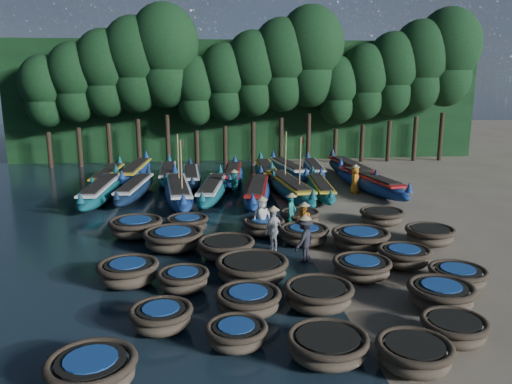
{
  "coord_description": "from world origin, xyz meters",
  "views": [
    {
      "loc": [
        -4.17,
        -20.49,
        6.85
      ],
      "look_at": [
        -1.47,
        3.77,
        1.3
      ],
      "focal_mm": 35.0,
      "sensor_mm": 36.0,
      "label": 1
    }
  ],
  "objects": [
    {
      "name": "ground",
      "position": [
        0.0,
        0.0,
        0.0
      ],
      "size": [
        120.0,
        120.0,
        0.0
      ],
      "primitive_type": "plane",
      "color": "#7A6E59",
      "rests_on": "ground"
    },
    {
      "name": "foliage_wall",
      "position": [
        0.0,
        23.5,
        5.0
      ],
      "size": [
        40.0,
        3.0,
        10.0
      ],
      "primitive_type": "cube",
      "color": "black",
      "rests_on": "ground"
    },
    {
      "name": "coracle_0",
      "position": [
        -6.73,
        -10.13,
        0.44
      ],
      "size": [
        2.53,
        2.53,
        0.77
      ],
      "rotation": [
        0.0,
        0.0,
        -0.42
      ],
      "color": "brown",
      "rests_on": "ground"
    },
    {
      "name": "coracle_1",
      "position": [
        -3.37,
        -8.71,
        0.37
      ],
      "size": [
        1.96,
        1.96,
        0.65
      ],
      "rotation": [
        0.0,
        0.0,
        -0.37
      ],
      "color": "brown",
      "rests_on": "ground"
    },
    {
      "name": "coracle_2",
      "position": [
        -1.17,
        -9.56,
        0.39
      ],
      "size": [
        2.08,
        2.08,
        0.68
      ],
      "rotation": [
        0.0,
        0.0,
        0.02
      ],
      "color": "brown",
      "rests_on": "ground"
    },
    {
      "name": "coracle_3",
      "position": [
        0.79,
        -10.19,
        0.41
      ],
      "size": [
        2.14,
        2.14,
        0.71
      ],
      "rotation": [
        0.0,
        0.0,
        0.28
      ],
      "color": "brown",
      "rests_on": "ground"
    },
    {
      "name": "coracle_4",
      "position": [
        2.36,
        -9.12,
        0.4
      ],
      "size": [
        1.89,
        1.89,
        0.7
      ],
      "rotation": [
        0.0,
        0.0,
        0.18
      ],
      "color": "brown",
      "rests_on": "ground"
    },
    {
      "name": "coracle_5",
      "position": [
        -5.38,
        -7.59,
        0.41
      ],
      "size": [
        1.79,
        1.79,
        0.7
      ],
      "rotation": [
        0.0,
        0.0,
        0.06
      ],
      "color": "brown",
      "rests_on": "ground"
    },
    {
      "name": "coracle_6",
      "position": [
        -2.89,
        -6.87,
        0.43
      ],
      "size": [
        2.02,
        2.02,
        0.74
      ],
      "rotation": [
        0.0,
        0.0,
        0.11
      ],
      "color": "brown",
      "rests_on": "ground"
    },
    {
      "name": "coracle_7",
      "position": [
        -0.73,
        -6.76,
        0.45
      ],
      "size": [
        2.59,
        2.59,
        0.78
      ],
      "rotation": [
        0.0,
        0.0,
        -0.4
      ],
      "color": "brown",
      "rests_on": "ground"
    },
    {
      "name": "coracle_8",
      "position": [
        2.92,
        -7.22,
        0.47
      ],
      "size": [
        2.36,
        2.36,
        0.81
      ],
      "rotation": [
        0.0,
        0.0,
        0.31
      ],
      "color": "brown",
      "rests_on": "ground"
    },
    {
      "name": "coracle_9",
      "position": [
        4.29,
        -5.65,
        0.38
      ],
      "size": [
        2.28,
        2.28,
        0.67
      ],
      "rotation": [
        0.0,
        0.0,
        0.31
      ],
      "color": "brown",
      "rests_on": "ground"
    },
    {
      "name": "coracle_10",
      "position": [
        -6.72,
        -4.31,
        0.48
      ],
      "size": [
        2.17,
        2.17,
        0.82
      ],
      "rotation": [
        0.0,
        0.0,
        0.15
      ],
      "color": "brown",
      "rests_on": "ground"
    },
    {
      "name": "coracle_11",
      "position": [
        -4.85,
        -4.99,
        0.41
      ],
      "size": [
        1.92,
        1.92,
        0.7
      ],
      "rotation": [
        0.0,
        0.0,
        -0.24
      ],
      "color": "brown",
      "rests_on": "ground"
    },
    {
      "name": "coracle_12",
      "position": [
        -2.53,
        -4.51,
        0.48
      ],
      "size": [
        2.59,
        2.59,
        0.85
      ],
      "rotation": [
        0.0,
        0.0,
        0.12
      ],
      "color": "brown",
      "rests_on": "ground"
    },
    {
      "name": "coracle_13",
      "position": [
        1.32,
        -4.59,
        0.4
      ],
      "size": [
        2.14,
        2.14,
        0.69
      ],
      "rotation": [
        0.0,
        0.0,
        0.12
      ],
      "color": "brown",
      "rests_on": "ground"
    },
    {
      "name": "coracle_14",
      "position": [
        3.25,
        -3.68,
        0.42
      ],
      "size": [
        1.98,
        1.98,
        0.72
      ],
      "rotation": [
        0.0,
        0.0,
        -0.09
      ],
      "color": "brown",
      "rests_on": "ground"
    },
    {
      "name": "coracle_15",
      "position": [
        -5.38,
        -0.85,
        0.48
      ],
      "size": [
        2.47,
        2.47,
        0.83
      ],
      "rotation": [
        0.0,
        0.0,
        0.06
      ],
      "color": "brown",
      "rests_on": "ground"
    },
    {
      "name": "coracle_16",
      "position": [
        -3.3,
        -2.16,
        0.46
      ],
      "size": [
        2.35,
        2.35,
        0.8
      ],
      "rotation": [
        0.0,
        0.0,
        -0.15
      ],
      "color": "brown",
      "rests_on": "ground"
    },
    {
      "name": "coracle_17",
      "position": [
        0.08,
        -0.7,
        0.43
      ],
      "size": [
        2.55,
        2.55,
        0.75
      ],
      "rotation": [
        0.0,
        0.0,
        -0.4
      ],
      "color": "brown",
      "rests_on": "ground"
    },
    {
      "name": "coracle_18",
      "position": [
        2.22,
        -1.65,
        0.47
      ],
      "size": [
        2.39,
        2.39,
        0.81
      ],
      "rotation": [
        0.0,
        0.0,
        0.06
      ],
      "color": "brown",
      "rests_on": "ground"
    },
    {
      "name": "coracle_19",
      "position": [
        5.31,
        -1.41,
        0.44
      ],
      "size": [
        2.25,
        2.25,
        0.77
      ],
      "rotation": [
        0.0,
        0.0,
        -0.2
      ],
      "color": "brown",
      "rests_on": "ground"
    },
    {
      "name": "coracle_20",
      "position": [
        -7.11,
        1.05,
        0.47
      ],
      "size": [
        2.88,
        2.88,
        0.82
      ],
      "rotation": [
        0.0,
        0.0,
        0.39
      ],
      "color": "brown",
      "rests_on": "ground"
    },
    {
      "name": "coracle_21",
      "position": [
        -4.87,
        1.39,
        0.44
      ],
      "size": [
        2.33,
        2.33,
        0.77
      ],
      "rotation": [
        0.0,
        0.0,
        0.41
      ],
      "color": "brown",
      "rests_on": "ground"
    },
    {
      "name": "coracle_22",
      "position": [
        -1.47,
        0.7,
        0.43
      ],
      "size": [
        2.24,
        2.24,
        0.74
      ],
      "rotation": [
        0.0,
        0.0,
        0.37
      ],
      "color": "brown",
      "rests_on": "ground"
    },
    {
      "name": "coracle_23",
      "position": [
        0.42,
        1.92,
        0.43
      ],
      "size": [
        2.26,
        2.26,
        0.75
      ],
      "rotation": [
        0.0,
        0.0,
        -0.35
      ],
      "color": "brown",
      "rests_on": "ground"
    },
    {
      "name": "coracle_24",
      "position": [
        4.35,
        1.69,
        0.42
      ],
      "size": [
        2.36,
        2.36,
        0.74
      ],
      "rotation": [
        0.0,
        0.0,
        0.23
      ],
      "color": "brown",
      "rests_on": "ground"
    },
    {
      "name": "long_boat_1",
      "position": [
        -9.93,
        8.21,
        0.57
      ],
      "size": [
        1.94,
        8.44,
        1.49
      ],
      "rotation": [
        0.0,
        0.0,
        -0.06
      ],
      "color": "#0D4C4E",
      "rests_on": "ground"
    },
    {
      "name": "long_boat_2",
      "position": [
        -8.1,
        8.77,
        0.51
      ],
      "size": [
        2.28,
        7.62,
        1.35
      ],
      "rotation": [
        0.0,
        0.0,
        -0.13
      ],
      "color": "#0F233A",
      "rests_on": "ground"
    },
    {
      "name": "long_boat_3",
      "position": [
        -5.5,
        7.44,
        0.59
      ],
      "size": [
        2.37,
        8.77,
        3.74
      ],
      "rotation": [
        0.0,
        0.0,
        0.1
      ],
      "color": "navy",
      "rests_on": "ground"
    },
    {
      "name": "long_boat_4",
      "position": [
        -3.56,
        7.93,
        0.54
      ],
      "size": [
        2.65,
        7.96,
        1.42
      ],
      "rotation": [
        0.0,
        0.0,
        -0.16
      ],
      "color": "#0D4C4E",
      "rests_on": "ground"
    },
    {
      "name": "long_boat_5",
      "position": [
        -1.01,
        7.2,
        0.55
      ],
      "size": [
        2.79,
        8.13,
        1.45
      ],
      "rotation": [
        0.0,
        0.0,
        -0.17
      ],
      "color": "navy",
      "rests_on": "ground"
    },
    {
      "name": "long_boat_6",
      "position": [
        0.94,
        7.73,
        0.6
      ],
      "size": [
        2.47,
        8.84,
        3.78
      ],
      "rotation": [
        0.0,
        0.0,
        0.11
      ],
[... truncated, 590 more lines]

